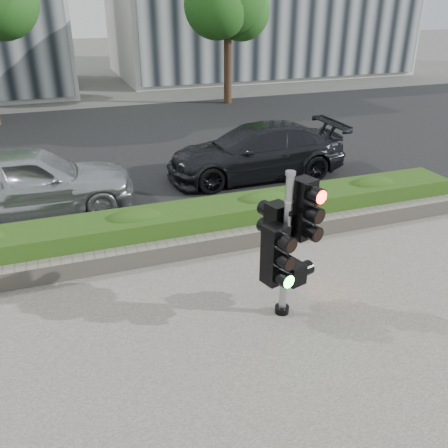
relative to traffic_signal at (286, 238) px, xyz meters
The scene contains 9 objects.
ground 1.46m from the traffic_signal, 150.95° to the left, with size 120.00×120.00×0.00m, color #51514C.
sidewalk 2.61m from the traffic_signal, 104.16° to the right, with size 16.00×11.00×0.03m, color #9E9389.
road 10.40m from the traffic_signal, 93.07° to the left, with size 60.00×13.00×0.02m, color black.
curb 3.72m from the traffic_signal, 99.09° to the left, with size 60.00×0.25×0.12m, color gray.
stone_wall 2.53m from the traffic_signal, 104.07° to the left, with size 12.00×0.32×0.34m, color gray.
hedge 3.06m from the traffic_signal, 100.96° to the left, with size 12.00×1.00×0.68m, color #4A7323.
traffic_signal is the anchor object (origin of this frame).
car_silver 6.50m from the traffic_signal, 124.42° to the left, with size 1.84×4.56×1.55m, color #AEB0B5.
car_dark 6.32m from the traffic_signal, 70.45° to the left, with size 1.99×4.89×1.42m, color black.
Camera 1 is at (-2.40, -5.78, 4.47)m, focal length 38.00 mm.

